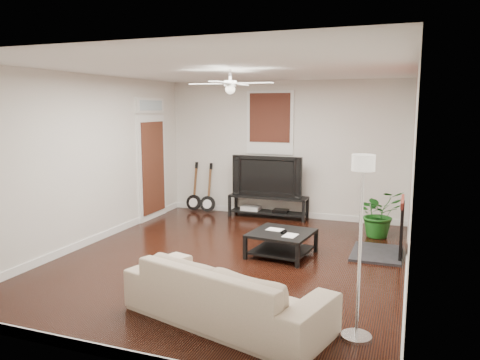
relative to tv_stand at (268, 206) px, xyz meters
The scene contains 14 objects.
room 3.03m from the tv_stand, 84.65° to the right, with size 5.01×6.01×2.81m.
brick_accent 3.48m from the tv_stand, 32.93° to the right, with size 0.02×2.20×2.80m, color #A14134.
fireplace 3.05m from the tv_stand, 35.88° to the right, with size 0.80×1.10×0.92m, color black.
window_back 1.73m from the tv_stand, 101.73° to the left, with size 1.00×0.06×1.30m, color #39140F.
door_left 2.58m from the tv_stand, 158.19° to the right, with size 0.08×1.00×2.50m, color white.
tv_stand is the anchor object (origin of this frame).
tv 0.65m from the tv_stand, 90.00° to the left, with size 1.46×0.19×0.84m, color black.
coffee_table 2.52m from the tv_stand, 68.38° to the right, with size 0.89×0.89×0.37m, color black.
sofa 4.80m from the tv_stand, 78.36° to the right, with size 2.26×0.88×0.66m, color tan.
floor_lamp 5.20m from the tv_stand, 63.26° to the right, with size 0.30×0.30×1.84m, color white, non-canonical shape.
potted_plant 2.38m from the tv_stand, 17.76° to the right, with size 0.76×0.66×0.84m, color #1B601B.
guitar_left 1.73m from the tv_stand, behind, with size 0.34×0.24×1.09m, color black, non-canonical shape.
guitar_right 1.39m from the tv_stand, behind, with size 0.34×0.24×1.09m, color black, non-canonical shape.
ceiling_fan 3.66m from the tv_stand, 84.65° to the right, with size 1.24×1.24×0.32m, color white, non-canonical shape.
Camera 1 is at (2.48, -6.26, 2.27)m, focal length 34.78 mm.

